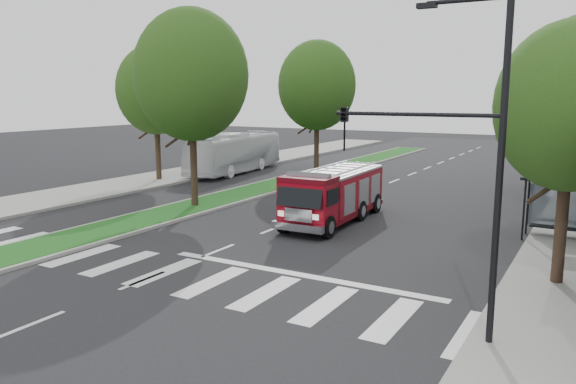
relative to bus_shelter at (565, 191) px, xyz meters
name	(u,v)px	position (x,y,z in m)	size (l,w,h in m)	color
ground	(218,251)	(-11.20, -8.15, -2.04)	(140.00, 140.00, 0.00)	black
sidewalk_left	(132,183)	(-25.70, 1.85, -1.96)	(5.00, 80.00, 0.15)	gray
median	(303,177)	(-17.20, 9.85, -1.96)	(3.00, 50.00, 0.15)	gray
bus_shelter	(565,191)	(0.00, 0.00, 0.00)	(3.20, 1.60, 2.61)	black
tree_right_near	(571,107)	(0.30, -6.15, 3.47)	(4.40, 4.40, 8.05)	black
tree_median_near	(191,75)	(-17.20, -2.15, 4.77)	(5.80, 5.80, 10.16)	black
tree_median_far	(317,86)	(-17.20, 11.85, 4.45)	(5.60, 5.60, 9.72)	black
tree_left_mid	(156,90)	(-25.20, 3.85, 4.12)	(5.20, 5.20, 9.16)	black
streetlight_right_near	(460,148)	(-1.59, -11.65, 2.63)	(4.08, 0.22, 8.00)	black
streetlight_right_far	(568,119)	(-0.85, 11.85, 2.44)	(2.11, 0.20, 8.00)	black
fire_engine	(334,195)	(-9.49, -1.52, -0.78)	(2.53, 7.66, 2.63)	#55040D
city_bus	(235,153)	(-23.20, 10.06, -0.53)	(2.53, 10.82, 3.02)	silver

